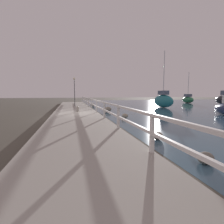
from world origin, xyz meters
The scene contains 13 objects.
ground_plane centered at (0.00, 0.00, 0.00)m, with size 120.00×120.00×0.00m, color #4C473D.
dock_walkway centered at (0.00, 0.00, 0.12)m, with size 3.47×36.00×0.23m.
railing centered at (1.63, 0.00, 0.92)m, with size 0.10×32.50×1.00m.
boulder_water_edge centered at (2.45, 9.41, 0.23)m, with size 0.60×0.54×0.45m.
boulder_far_strip centered at (2.81, -7.83, 0.15)m, with size 0.40×0.36×0.30m.
boulder_upstream centered at (2.85, -10.22, 0.15)m, with size 0.41×0.37×0.30m.
boulder_downstream centered at (3.07, 2.41, 0.24)m, with size 0.65×0.58×0.48m.
boulder_near_dock centered at (3.34, 4.39, 0.15)m, with size 0.39×0.35×0.30m.
boulder_mid_strip centered at (3.33, -2.08, 0.17)m, with size 0.45×0.41×0.34m.
mooring_bollard centered at (0.18, 1.09, 0.47)m, with size 0.20×0.20×0.48m.
dock_lamp centered at (0.11, 7.53, 2.64)m, with size 0.25×0.25×3.37m.
sailboat_green centered at (20.70, 14.41, 0.67)m, with size 2.02×3.64×5.57m.
sailboat_teal centered at (10.84, 5.92, 0.90)m, with size 1.25×3.97×6.87m.
Camera 1 is at (-0.38, -13.74, 1.74)m, focal length 28.00 mm.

